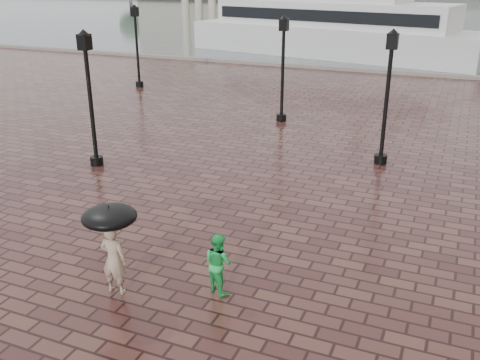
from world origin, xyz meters
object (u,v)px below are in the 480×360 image
at_px(adult_pedestrian, 114,259).
at_px(ferry_near, 332,25).
at_px(street_lamps, 289,71).
at_px(child_pedestrian, 218,263).

bearing_deg(adult_pedestrian, ferry_near, -87.65).
height_order(street_lamps, adult_pedestrian, street_lamps).
height_order(adult_pedestrian, ferry_near, ferry_near).
distance_m(child_pedestrian, ferry_near, 34.42).
distance_m(street_lamps, adult_pedestrian, 14.01).
bearing_deg(adult_pedestrian, street_lamps, -90.92).
height_order(adult_pedestrian, child_pedestrian, adult_pedestrian).
distance_m(adult_pedestrian, ferry_near, 34.99).
distance_m(street_lamps, child_pedestrian, 13.42).
bearing_deg(ferry_near, street_lamps, -69.50).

